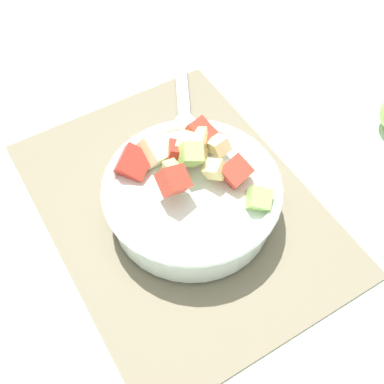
{
  "coord_description": "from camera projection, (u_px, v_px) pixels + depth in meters",
  "views": [
    {
      "loc": [
        -0.32,
        0.18,
        0.55
      ],
      "look_at": [
        -0.02,
        -0.01,
        0.05
      ],
      "focal_mm": 46.86,
      "sensor_mm": 36.0,
      "label": 1
    }
  ],
  "objects": [
    {
      "name": "ground_plane",
      "position": [
        179.0,
        207.0,
        0.66
      ],
      "size": [
        2.4,
        2.4,
        0.0
      ],
      "primitive_type": "plane",
      "color": "silver"
    },
    {
      "name": "placemat",
      "position": [
        179.0,
        206.0,
        0.66
      ],
      "size": [
        0.43,
        0.32,
        0.01
      ],
      "primitive_type": "cube",
      "color": "#756B56",
      "rests_on": "ground_plane"
    },
    {
      "name": "salad_bowl",
      "position": [
        192.0,
        194.0,
        0.62
      ],
      "size": [
        0.22,
        0.22,
        0.11
      ],
      "color": "white",
      "rests_on": "placemat"
    },
    {
      "name": "serving_spoon",
      "position": [
        184.0,
        107.0,
        0.75
      ],
      "size": [
        0.2,
        0.12,
        0.01
      ],
      "color": "#B7B7BC",
      "rests_on": "placemat"
    }
  ]
}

